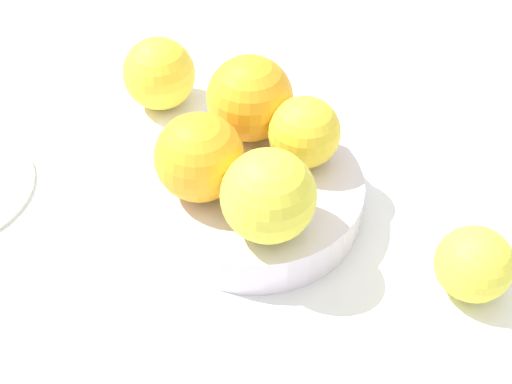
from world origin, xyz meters
The scene contains 8 objects.
ground_plane centered at (0.00, 0.00, -1.00)cm, with size 110.00×110.00×2.00cm, color white.
fruit_bowl centered at (0.00, 0.00, 1.90)cm, with size 19.37×19.37×4.02cm.
orange_in_bowl_0 centered at (-4.81, -1.43, 7.26)cm, with size 6.49×6.49×6.49cm, color yellow.
orange_in_bowl_1 centered at (4.89, -0.23, 7.83)cm, with size 7.61×7.61×7.61cm, color #F9A823.
orange_in_bowl_2 centered at (0.58, 5.83, 7.84)cm, with size 7.64×7.64×7.64cm, color yellow.
orange_in_bowl_3 centered at (-1.16, -6.47, 8.04)cm, with size 8.04×8.04×8.04cm, color #F9A823.
orange_loose_0 centered at (-14.54, 13.05, 3.13)cm, with size 6.27×6.27×6.27cm, color yellow.
orange_loose_1 centered at (5.83, -18.65, 3.94)cm, with size 7.87×7.87×7.87cm, color yellow.
Camera 1 is at (10.11, 37.36, 41.74)cm, focal length 42.56 mm.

